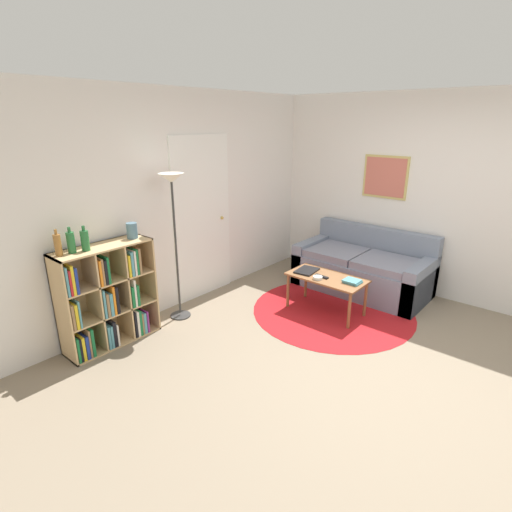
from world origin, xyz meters
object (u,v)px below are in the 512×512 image
Objects in this scene: bowl at (318,278)px; bottle_right at (85,240)px; bookshelf at (106,299)px; coffee_table at (327,281)px; laptop at (307,271)px; bottle_middle at (71,242)px; floor_lamp at (173,199)px; bottle_left at (58,245)px; couch at (364,269)px; vase_on_shelf at (132,231)px.

bottle_right is at bearing 148.94° from bowl.
bookshelf is 1.15× the size of coffee_table.
bottle_middle is at bearing 155.68° from laptop.
bowl is 2.56m from bottle_right.
floor_lamp is at bearing 134.78° from coffee_table.
bottle_left reaches higher than bottle_right.
bottle_left is 1.03× the size of bottle_right.
coffee_table is (2.10, -1.34, -0.10)m from bookshelf.
couch is 0.96m from coffee_table.
floor_lamp is at bearing 149.77° from couch.
bottle_right reaches higher than bowl.
coffee_table is 8.30× the size of bowl.
floor_lamp reaches higher than bottle_right.
couch is (3.06, -1.37, -0.21)m from bookshelf.
bookshelf is at bearing 147.51° from coffee_table.
bookshelf is 0.75m from vase_on_shelf.
bottle_right is (-1.01, 0.06, -0.25)m from floor_lamp.
coffee_table is 3.84× the size of bottle_right.
laptop is (-0.97, 0.31, 0.18)m from couch.
vase_on_shelf is at bearing 148.34° from laptop.
coffee_table is 2.83m from bottle_middle.
couch is 3.59m from bottle_right.
bottle_right is at bearing 155.31° from laptop.
bottle_left is (-3.44, 1.38, 0.88)m from couch.
bowl is at bearing 176.48° from couch.
floor_lamp is 2.79m from couch.
bottle_right is (-3.21, 1.34, 0.88)m from couch.
floor_lamp is 1.27m from bottle_left.
coffee_table is 2.86× the size of laptop.
bowl is at bearing -30.39° from bottle_middle.
bookshelf is at bearing 179.99° from vase_on_shelf.
bottle_right is at bearing 149.81° from coffee_table.
bottle_left reaches higher than coffee_table.
bottle_right reaches higher than laptop.
laptop is 1.31× the size of bottle_middle.
coffee_table is at bearing -45.22° from floor_lamp.
coffee_table is (-0.96, 0.03, 0.12)m from couch.
bottle_right is 0.52m from vase_on_shelf.
coffee_table is at bearing -29.60° from bottle_middle.
floor_lamp is 6.82× the size of bottle_left.
bottle_right is (0.12, -0.04, -0.00)m from bottle_middle.
bookshelf is at bearing 11.41° from bottle_right.
bottle_right is (-2.11, 1.27, 0.69)m from bowl.
laptop is at bearing 61.44° from bowl.
laptop is (2.09, -1.06, -0.03)m from bookshelf.
floor_lamp reaches higher than couch.
bottle_right is at bearing 176.83° from floor_lamp.
bookshelf is at bearing -1.96° from bottle_left.
bottle_right is 1.47× the size of vase_on_shelf.
coffee_table is at bearing -32.49° from bookshelf.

